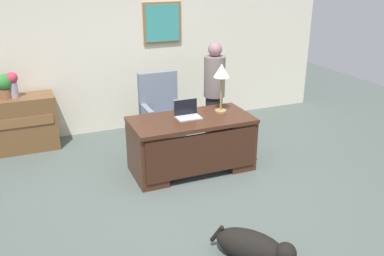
% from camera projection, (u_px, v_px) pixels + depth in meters
% --- Properties ---
extents(ground_plane, '(12.00, 12.00, 0.00)m').
position_uv_depth(ground_plane, '(194.00, 194.00, 5.14)').
color(ground_plane, '#4C5651').
extents(back_wall, '(7.00, 0.16, 2.70)m').
position_uv_depth(back_wall, '(134.00, 48.00, 6.89)').
color(back_wall, beige).
rests_on(back_wall, ground_plane).
extents(desk, '(1.61, 0.81, 0.75)m').
position_uv_depth(desk, '(192.00, 143.00, 5.60)').
color(desk, '#422316').
rests_on(desk, ground_plane).
extents(credenza, '(1.46, 0.50, 0.83)m').
position_uv_depth(credenza, '(5.00, 126.00, 6.18)').
color(credenza, brown).
rests_on(credenza, ground_plane).
extents(armchair, '(0.60, 0.59, 1.13)m').
position_uv_depth(armchair, '(162.00, 115.00, 6.37)').
color(armchair, slate).
rests_on(armchair, ground_plane).
extents(person_standing, '(0.32, 0.32, 1.58)m').
position_uv_depth(person_standing, '(214.00, 93.00, 6.37)').
color(person_standing, '#262323').
rests_on(person_standing, ground_plane).
extents(dog_lying, '(0.67, 0.73, 0.30)m').
position_uv_depth(dog_lying, '(254.00, 246.00, 3.93)').
color(dog_lying, black).
rests_on(dog_lying, ground_plane).
extents(laptop, '(0.32, 0.22, 0.22)m').
position_uv_depth(laptop, '(187.00, 113.00, 5.52)').
color(laptop, '#B2B5BA').
rests_on(laptop, desk).
extents(desk_lamp, '(0.22, 0.22, 0.67)m').
position_uv_depth(desk_lamp, '(222.00, 74.00, 5.55)').
color(desk_lamp, '#9E8447').
rests_on(desk_lamp, desk).
extents(vase_with_flowers, '(0.17, 0.17, 0.38)m').
position_uv_depth(vase_with_flowers, '(12.00, 83.00, 6.02)').
color(vase_with_flowers, '#A396A6').
rests_on(vase_with_flowers, credenza).
extents(potted_plant, '(0.24, 0.24, 0.36)m').
position_uv_depth(potted_plant, '(4.00, 85.00, 5.98)').
color(potted_plant, brown).
rests_on(potted_plant, credenza).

